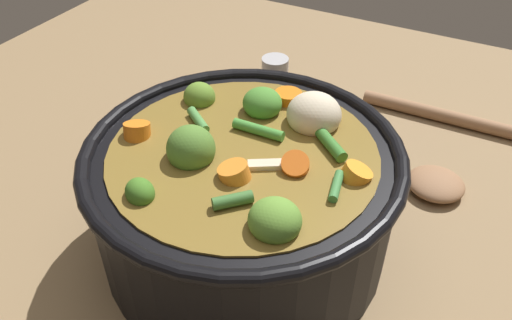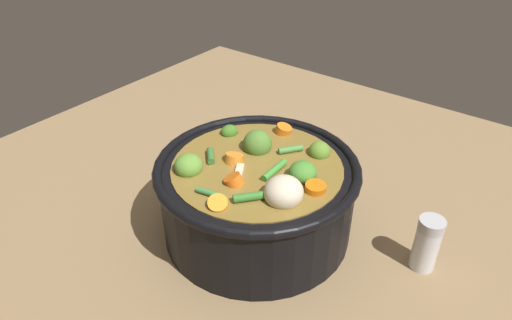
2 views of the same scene
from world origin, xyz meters
name	(u,v)px [view 1 (image 1 of 2)]	position (x,y,z in m)	size (l,w,h in m)	color
ground_plane	(245,242)	(0.00, 0.00, 0.00)	(1.10, 1.10, 0.00)	#8C704C
cooking_pot	(244,195)	(0.00, 0.00, 0.06)	(0.28, 0.28, 0.14)	black
wooden_spoon	(449,148)	(0.14, 0.23, 0.01)	(0.25, 0.18, 0.02)	#966A48
salt_shaker	(275,86)	(-0.08, 0.22, 0.04)	(0.03, 0.03, 0.08)	silver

